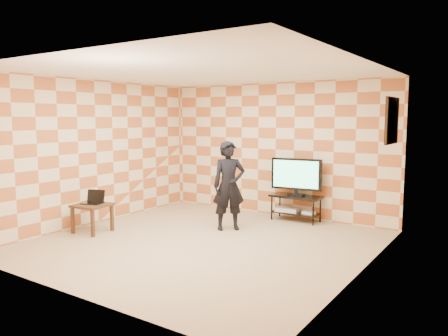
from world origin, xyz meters
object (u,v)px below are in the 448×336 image
at_px(tv, 296,175).
at_px(side_table, 92,209).
at_px(tv_stand, 296,202).
at_px(person, 229,186).

relative_size(tv, side_table, 1.63).
distance_m(tv_stand, person, 1.53).
bearing_deg(tv_stand, side_table, -133.17).
relative_size(tv_stand, side_table, 1.61).
distance_m(tv, side_table, 3.82).
height_order(tv, side_table, tv).
bearing_deg(person, tv, 15.74).
xyz_separation_m(tv, side_table, (-2.60, -2.76, -0.49)).
bearing_deg(side_table, tv, 46.80).
height_order(side_table, person, person).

